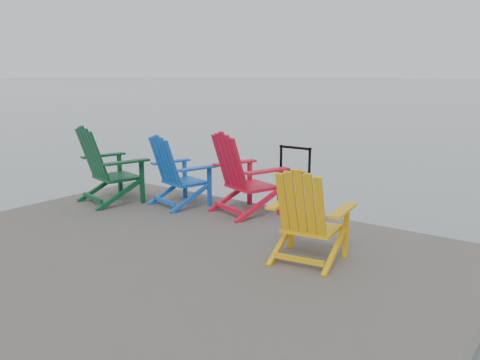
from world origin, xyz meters
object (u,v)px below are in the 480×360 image
Objects in this scene: chair_green at (107,165)px; chair_yellow at (308,215)px; handrail at (295,173)px; chair_red at (243,173)px; chair_blue at (177,171)px.

chair_yellow is (3.49, -0.40, -0.07)m from chair_green.
chair_yellow reaches higher than handrail.
chair_green is 2.04m from chair_red.
chair_red is 1.91m from chair_yellow.
handrail is 0.94× the size of chair_yellow.
chair_green reaches higher than handrail.
chair_green is at bearing -141.07° from chair_red.
chair_blue is 2.70m from chair_yellow.
handrail is 1.89m from chair_yellow.
chair_blue reaches higher than handrail.
chair_green is at bearing -139.05° from chair_blue.
chair_blue is at bearing 153.75° from chair_yellow.
handrail is at bearing 39.89° from chair_green.
chair_yellow is at bearing -56.07° from handrail.
handrail is at bearing 62.69° from chair_red.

